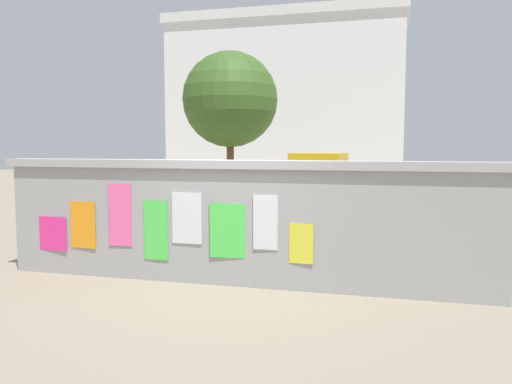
{
  "coord_description": "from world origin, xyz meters",
  "views": [
    {
      "loc": [
        2.19,
        -7.03,
        2.02
      ],
      "look_at": [
        -0.46,
        2.85,
        1.1
      ],
      "focal_mm": 35.9,
      "sensor_mm": 36.0,
      "label": 1
    }
  ],
  "objects_px": {
    "bicycle_near": "(139,230)",
    "tree_roadside": "(230,100)",
    "bicycle_far": "(295,239)",
    "auto_rickshaw_truck": "(280,191)",
    "motorcycle": "(384,225)",
    "person_walking": "(157,192)"
  },
  "relations": [
    {
      "from": "bicycle_near",
      "to": "tree_roadside",
      "type": "height_order",
      "value": "tree_roadside"
    },
    {
      "from": "bicycle_far",
      "to": "tree_roadside",
      "type": "xyz_separation_m",
      "value": [
        -4.29,
        9.58,
        3.38
      ]
    },
    {
      "from": "auto_rickshaw_truck",
      "to": "bicycle_far",
      "type": "height_order",
      "value": "auto_rickshaw_truck"
    },
    {
      "from": "motorcycle",
      "to": "bicycle_far",
      "type": "bearing_deg",
      "value": -135.73
    },
    {
      "from": "auto_rickshaw_truck",
      "to": "tree_roadside",
      "type": "height_order",
      "value": "tree_roadside"
    },
    {
      "from": "bicycle_far",
      "to": "person_walking",
      "type": "height_order",
      "value": "person_walking"
    },
    {
      "from": "tree_roadside",
      "to": "person_walking",
      "type": "bearing_deg",
      "value": -84.34
    },
    {
      "from": "bicycle_near",
      "to": "bicycle_far",
      "type": "bearing_deg",
      "value": -3.27
    },
    {
      "from": "tree_roadside",
      "to": "auto_rickshaw_truck",
      "type": "bearing_deg",
      "value": -61.51
    },
    {
      "from": "motorcycle",
      "to": "person_walking",
      "type": "relative_size",
      "value": 1.16
    },
    {
      "from": "person_walking",
      "to": "tree_roadside",
      "type": "height_order",
      "value": "tree_roadside"
    },
    {
      "from": "auto_rickshaw_truck",
      "to": "bicycle_far",
      "type": "xyz_separation_m",
      "value": [
        1.07,
        -3.65,
        -0.54
      ]
    },
    {
      "from": "auto_rickshaw_truck",
      "to": "motorcycle",
      "type": "bearing_deg",
      "value": -39.82
    },
    {
      "from": "auto_rickshaw_truck",
      "to": "motorcycle",
      "type": "height_order",
      "value": "auto_rickshaw_truck"
    },
    {
      "from": "person_walking",
      "to": "tree_roadside",
      "type": "xyz_separation_m",
      "value": [
        -0.78,
        7.87,
        2.76
      ]
    },
    {
      "from": "motorcycle",
      "to": "bicycle_near",
      "type": "distance_m",
      "value": 4.87
    },
    {
      "from": "tree_roadside",
      "to": "bicycle_near",
      "type": "bearing_deg",
      "value": -83.21
    },
    {
      "from": "bicycle_near",
      "to": "tree_roadside",
      "type": "relative_size",
      "value": 0.3
    },
    {
      "from": "motorcycle",
      "to": "bicycle_far",
      "type": "height_order",
      "value": "bicycle_far"
    },
    {
      "from": "bicycle_far",
      "to": "person_walking",
      "type": "bearing_deg",
      "value": 153.97
    },
    {
      "from": "bicycle_near",
      "to": "bicycle_far",
      "type": "xyz_separation_m",
      "value": [
        3.17,
        -0.18,
        0.0
      ]
    },
    {
      "from": "auto_rickshaw_truck",
      "to": "tree_roadside",
      "type": "relative_size",
      "value": 0.66
    }
  ]
}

